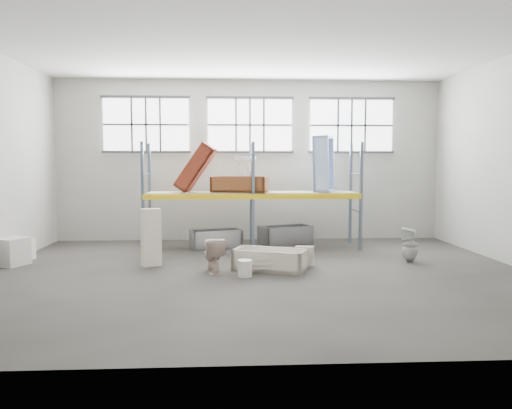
{
  "coord_description": "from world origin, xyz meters",
  "views": [
    {
      "loc": [
        -0.68,
        -10.83,
        2.42
      ],
      "look_at": [
        0.0,
        1.5,
        1.4
      ],
      "focal_mm": 35.26,
      "sensor_mm": 36.0,
      "label": 1
    }
  ],
  "objects": [
    {
      "name": "window_mid",
      "position": [
        0.0,
        4.94,
        3.6
      ],
      "size": [
        2.6,
        0.04,
        1.6
      ],
      "primitive_type": "cube",
      "color": "white",
      "rests_on": "wall_back"
    },
    {
      "name": "carton_far",
      "position": [
        -5.95,
        1.85,
        0.26
      ],
      "size": [
        0.78,
        0.78,
        0.52
      ],
      "primitive_type": "cube",
      "rotation": [
        0.0,
        0.0,
        -0.29
      ],
      "color": "silver",
      "rests_on": "floor"
    },
    {
      "name": "window_left",
      "position": [
        -3.2,
        4.94,
        3.6
      ],
      "size": [
        2.6,
        0.04,
        1.6
      ],
      "primitive_type": "cube",
      "color": "white",
      "rests_on": "wall_back"
    },
    {
      "name": "cistern_tall",
      "position": [
        -2.5,
        0.99,
        0.68
      ],
      "size": [
        0.51,
        0.42,
        1.35
      ],
      "primitive_type": "cube",
      "rotation": [
        0.0,
        0.0,
        0.36
      ],
      "color": "#F3E4CF",
      "rests_on": "floor"
    },
    {
      "name": "rust_tub_tilted",
      "position": [
        -1.6,
        3.53,
        2.29
      ],
      "size": [
        1.26,
        0.83,
        1.44
      ],
      "primitive_type": null,
      "rotation": [
        0.0,
        -0.96,
        -0.13
      ],
      "color": "maroon",
      "rests_on": "shelf_deck"
    },
    {
      "name": "wall_back",
      "position": [
        0.0,
        5.05,
        2.5
      ],
      "size": [
        12.0,
        0.1,
        5.0
      ],
      "primitive_type": "cube",
      "color": "#9E9D93",
      "rests_on": "ground"
    },
    {
      "name": "cistern_spare",
      "position": [
        1.1,
        0.7,
        0.28
      ],
      "size": [
        0.46,
        0.32,
        0.4
      ],
      "primitive_type": "cube",
      "rotation": [
        0.0,
        0.0,
        -0.32
      ],
      "color": "#C2B29E",
      "rests_on": "bathtub_beige"
    },
    {
      "name": "sink_on_shelf",
      "position": [
        -0.21,
        3.37,
        2.09
      ],
      "size": [
        0.65,
        0.52,
        0.56
      ],
      "primitive_type": "imported",
      "rotation": [
        0.0,
        0.0,
        0.06
      ],
      "color": "white",
      "rests_on": "rust_tub_flat"
    },
    {
      "name": "rack_beam_back",
      "position": [
        0.0,
        4.1,
        1.5
      ],
      "size": [
        6.0,
        0.1,
        0.14
      ],
      "primitive_type": "cube",
      "color": "yellow",
      "rests_on": "floor"
    },
    {
      "name": "rack_upright_mb",
      "position": [
        0.0,
        4.1,
        1.5
      ],
      "size": [
        0.08,
        0.08,
        3.0
      ],
      "primitive_type": "cube",
      "color": "slate",
      "rests_on": "floor"
    },
    {
      "name": "window_right",
      "position": [
        3.2,
        4.94,
        3.6
      ],
      "size": [
        2.6,
        0.04,
        1.6
      ],
      "primitive_type": "cube",
      "color": "white",
      "rests_on": "wall_back"
    },
    {
      "name": "carton_near",
      "position": [
        -5.91,
        1.29,
        0.33
      ],
      "size": [
        0.96,
        0.9,
        0.65
      ],
      "primitive_type": "cube",
      "rotation": [
        0.0,
        0.0,
        -0.41
      ],
      "color": "beige",
      "rests_on": "floor"
    },
    {
      "name": "ceiling",
      "position": [
        0.0,
        0.0,
        5.05
      ],
      "size": [
        12.0,
        10.0,
        0.1
      ],
      "primitive_type": "cube",
      "color": "silver",
      "rests_on": "ground"
    },
    {
      "name": "rack_upright_lb",
      "position": [
        -3.0,
        4.1,
        1.5
      ],
      "size": [
        0.08,
        0.08,
        3.0
      ],
      "primitive_type": "cube",
      "color": "slate",
      "rests_on": "floor"
    },
    {
      "name": "rack_upright_rb",
      "position": [
        3.0,
        4.1,
        1.5
      ],
      "size": [
        0.08,
        0.08,
        3.0
      ],
      "primitive_type": "cube",
      "color": "slate",
      "rests_on": "floor"
    },
    {
      "name": "wet_patch",
      "position": [
        0.0,
        2.7,
        0.0
      ],
      "size": [
        1.8,
        1.8,
        0.0
      ],
      "primitive_type": "cylinder",
      "color": "black",
      "rests_on": "floor"
    },
    {
      "name": "blue_tub_upright",
      "position": [
        2.05,
        3.48,
        2.4
      ],
      "size": [
        0.76,
        0.88,
        1.6
      ],
      "primitive_type": null,
      "rotation": [
        0.0,
        1.54,
        -0.43
      ],
      "color": "#98B6E9",
      "rests_on": "shelf_deck"
    },
    {
      "name": "bucket",
      "position": [
        -0.34,
        -0.28,
        0.18
      ],
      "size": [
        0.32,
        0.32,
        0.36
      ],
      "primitive_type": "cylinder",
      "rotation": [
        0.0,
        0.0,
        -0.03
      ],
      "color": "silver",
      "rests_on": "floor"
    },
    {
      "name": "steel_tub_left",
      "position": [
        -1.05,
        3.43,
        0.26
      ],
      "size": [
        1.55,
        1.06,
        0.52
      ],
      "primitive_type": null,
      "rotation": [
        0.0,
        0.0,
        0.3
      ],
      "color": "#B8BBC0",
      "rests_on": "floor"
    },
    {
      "name": "rack_upright_la",
      "position": [
        -3.0,
        2.9,
        1.5
      ],
      "size": [
        0.08,
        0.08,
        3.0
      ],
      "primitive_type": "cube",
      "color": "slate",
      "rests_on": "floor"
    },
    {
      "name": "wall_front",
      "position": [
        0.0,
        -5.05,
        2.5
      ],
      "size": [
        12.0,
        0.1,
        5.0
      ],
      "primitive_type": "cube",
      "color": "#9E9C91",
      "rests_on": "ground"
    },
    {
      "name": "rust_tub_flat",
      "position": [
        -0.36,
        3.4,
        1.82
      ],
      "size": [
        1.68,
        1.06,
        0.44
      ],
      "primitive_type": null,
      "rotation": [
        0.0,
        0.0,
        -0.23
      ],
      "color": "brown",
      "rests_on": "shelf_deck"
    },
    {
      "name": "rack_beam_front",
      "position": [
        0.0,
        2.9,
        1.5
      ],
      "size": [
        6.0,
        0.1,
        0.14
      ],
      "primitive_type": "cube",
      "color": "yellow",
      "rests_on": "floor"
    },
    {
      "name": "toilet_white",
      "position": [
        3.77,
        1.13,
        0.43
      ],
      "size": [
        0.52,
        0.51,
        0.85
      ],
      "primitive_type": "imported",
      "rotation": [
        0.0,
        0.0,
        -2.0
      ],
      "color": "silver",
      "rests_on": "floor"
    },
    {
      "name": "floor",
      "position": [
        0.0,
        0.0,
        -0.05
      ],
      "size": [
        12.0,
        10.0,
        0.1
      ],
      "primitive_type": "cube",
      "color": "#4A463F",
      "rests_on": "ground"
    },
    {
      "name": "shelf_deck",
      "position": [
        0.0,
        3.5,
        1.58
      ],
      "size": [
        5.9,
        1.1,
        0.03
      ],
      "primitive_type": "cube",
      "color": "gray",
      "rests_on": "floor"
    },
    {
      "name": "steel_tub_right",
      "position": [
        1.02,
        3.93,
        0.28
      ],
      "size": [
        1.68,
        1.27,
        0.56
      ],
      "primitive_type": null,
      "rotation": [
        0.0,
        0.0,
        0.42
      ],
      "color": "#9FA0A5",
      "rests_on": "floor"
    },
    {
      "name": "rack_upright_ra",
      "position": [
        3.0,
        2.9,
        1.5
      ],
      "size": [
        0.08,
        0.08,
        3.0
      ],
      "primitive_type": "cube",
      "color": "slate",
      "rests_on": "floor"
    },
    {
      "name": "rack_upright_ma",
      "position": [
        0.0,
        2.9,
        1.5
      ],
      "size": [
        0.08,
        0.08,
        3.0
      ],
      "primitive_type": "cube",
      "color": "slate",
      "rests_on": "floor"
    },
    {
      "name": "sink_in_tub",
      "position": [
        0.68,
        0.46,
        0.16
      ],
      "size": [
        0.54,
        0.54,
        0.15
      ],
      "primitive_type": "imported",
      "rotation": [
        0.0,
        0.0,
        -0.23
      ],
      "color": "beige",
      "rests_on": "bathtub_beige"
    },
    {
      "name": "bathtub_beige",
      "position": [
        0.26,
        0.39,
        0.24
      ],
      "size": [
        1.78,
        1.29,
        0.47
      ],
      "primitive_type": null,
      "rotation": [
        0.0,
        0.0,
        -0.37
      ],
      "color": "beige",
      "rests_on": "floor"
    },
    {
      "name": "toilet_beige",
      "position": [
        -1.02,
        0.19,
        0.39
      ],
      "size": [
        0.59,
        0.84,
        0.78
      ],
      "primitive_type": "imported",
      "rotation": [
        0.0,
        0.0,
        3.36
      ],
      "color": "beige",
      "rests_on": "floor"
    }
  ]
}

